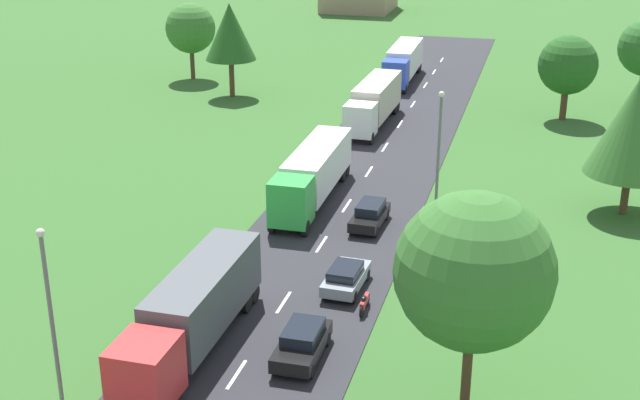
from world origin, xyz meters
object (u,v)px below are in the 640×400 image
Objects in this scene: tree_oak at (568,65)px; truck_fourth at (403,61)px; car_second at (302,342)px; tree_ash at (635,126)px; truck_second at (313,173)px; car_fourth at (370,214)px; motorcycle_courier at (365,302)px; tree_maple at (474,271)px; lamppost_second at (438,157)px; tree_elm at (191,28)px; tree_birch at (230,32)px; truck_lead at (193,310)px; lamppost_lead at (50,310)px; car_third at (346,277)px; truck_third at (374,101)px.

truck_fourth is at bearing 146.87° from tree_oak.
car_second is 0.46× the size of tree_ash.
truck_second is 35.97m from truck_fourth.
tree_oak reaches higher than car_fourth.
truck_second is 2.98× the size of car_second.
truck_second is at bearing -170.84° from tree_ash.
tree_maple is (5.82, -7.03, 5.83)m from motorcycle_courier.
lamppost_second is 1.13× the size of tree_elm.
car_second is 48.98m from tree_birch.
truck_lead is 19.84m from truck_second.
truck_second is at bearing 81.29° from lamppost_lead.
motorcycle_courier is at bearing -100.65° from lamppost_second.
tree_ash reaches higher than tree_elm.
tree_birch reaches higher than car_second.
tree_birch is at bearing -144.19° from truck_fourth.
tree_oak is 0.78× the size of tree_maple.
car_third is at bearing 55.65° from lamppost_lead.
truck_lead is 47.59m from tree_birch.
truck_fourth is at bearing 90.33° from truck_second.
truck_fourth reaches higher than motorcycle_courier.
tree_oak reaches higher than car_second.
tree_maple is at bearing -94.55° from tree_oak.
truck_fourth is at bearing 102.52° from tree_maple.
tree_birch is at bearing 121.29° from truck_second.
lamppost_second is at bearing 76.44° from car_second.
car_third is at bearing -134.26° from tree_ash.
truck_fourth is 58.66m from tree_maple.
tree_maple reaches higher than car_third.
tree_ash is (42.13, -27.92, 0.56)m from tree_elm.
car_third is 39.15m from tree_oak.
lamppost_second is at bearing 68.30° from car_third.
car_second is 0.47× the size of lamppost_second.
truck_third is 33.75m from motorcycle_courier.
lamppost_second reaches higher than tree_oak.
truck_second is 30.14m from tree_oak.
car_second is at bearing -61.95° from tree_elm.
lamppost_lead is (-3.88, -25.35, 2.45)m from truck_second.
tree_maple is (27.74, -46.25, 0.00)m from tree_birch.
truck_second is 9.74m from lamppost_second.
car_fourth is 31.08m from tree_oak.
lamppost_lead is (-3.68, -61.32, 2.42)m from truck_fourth.
tree_maple is (12.27, -40.12, 4.22)m from truck_third.
car_second is (5.05, -55.19, -1.25)m from truck_fourth.
tree_oak reaches higher than truck_third.
tree_maple is (12.66, -1.31, 4.25)m from truck_lead.
car_second is at bearing -75.85° from truck_second.
tree_ash reaches higher than tree_birch.
truck_third is 1.47× the size of lamppost_lead.
tree_elm reaches higher than car_third.
motorcycle_courier is at bearing 70.49° from car_second.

